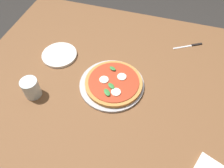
# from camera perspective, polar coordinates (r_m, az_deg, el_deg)

# --- Properties ---
(ground_plane) EXTENTS (6.00, 6.00, 0.00)m
(ground_plane) POSITION_cam_1_polar(r_m,az_deg,el_deg) (1.67, 0.18, -14.84)
(ground_plane) COLOR #2D2B28
(dining_table) EXTENTS (1.39, 1.15, 0.72)m
(dining_table) POSITION_cam_1_polar(r_m,az_deg,el_deg) (1.11, 0.27, -2.05)
(dining_table) COLOR brown
(dining_table) RESTS_ON ground_plane
(serving_tray) EXTENTS (0.30, 0.30, 0.01)m
(serving_tray) POSITION_cam_1_polar(r_m,az_deg,el_deg) (1.03, -0.00, -0.14)
(serving_tray) COLOR #B2B2B7
(serving_tray) RESTS_ON dining_table
(pizza) EXTENTS (0.27, 0.27, 0.03)m
(pizza) POSITION_cam_1_polar(r_m,az_deg,el_deg) (1.01, 0.44, 0.35)
(pizza) COLOR #C6843F
(pizza) RESTS_ON serving_tray
(plate_white) EXTENTS (0.18, 0.18, 0.01)m
(plate_white) POSITION_cam_1_polar(r_m,az_deg,el_deg) (1.19, -13.52, 7.37)
(plate_white) COLOR white
(plate_white) RESTS_ON dining_table
(knife) EXTENTS (0.15, 0.09, 0.01)m
(knife) POSITION_cam_1_polar(r_m,az_deg,el_deg) (1.29, 19.98, 9.43)
(knife) COLOR black
(knife) RESTS_ON dining_table
(glass_cup) EXTENTS (0.08, 0.08, 0.09)m
(glass_cup) POSITION_cam_1_polar(r_m,az_deg,el_deg) (1.03, -20.33, -1.00)
(glass_cup) COLOR silver
(glass_cup) RESTS_ON dining_table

